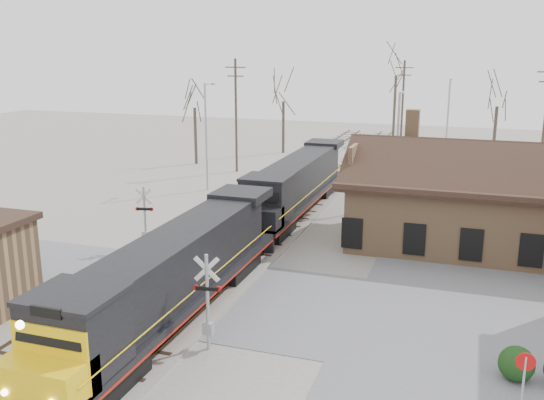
{
  "coord_description": "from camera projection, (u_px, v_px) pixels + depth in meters",
  "views": [
    {
      "loc": [
        11.75,
        -24.8,
        11.62
      ],
      "look_at": [
        0.33,
        9.0,
        2.59
      ],
      "focal_mm": 40.0,
      "sensor_mm": 36.0,
      "label": 1
    }
  ],
  "objects": [
    {
      "name": "track_main",
      "position": [
        295.0,
        214.0,
        43.04
      ],
      "size": [
        3.4,
        90.0,
        0.24
      ],
      "color": "#9A958B",
      "rests_on": "ground"
    },
    {
      "name": "road",
      "position": [
        206.0,
        294.0,
        29.27
      ],
      "size": [
        60.0,
        9.0,
        0.03
      ],
      "primitive_type": "cube",
      "color": "#5E5E63",
      "rests_on": "ground"
    },
    {
      "name": "utility_pole_b",
      "position": [
        402.0,
        105.0,
        67.39
      ],
      "size": [
        2.0,
        0.24,
        10.23
      ],
      "color": "#382D23",
      "rests_on": "ground"
    },
    {
      "name": "streetlight_a",
      "position": [
        207.0,
        131.0,
        49.63
      ],
      "size": [
        0.25,
        2.04,
        8.83
      ],
      "color": "#A5A8AD",
      "rests_on": "ground"
    },
    {
      "name": "utility_pole_a",
      "position": [
        236.0,
        114.0,
        56.93
      ],
      "size": [
        2.0,
        0.24,
        10.61
      ],
      "color": "#382D23",
      "rests_on": "ground"
    },
    {
      "name": "tree_a",
      "position": [
        194.0,
        98.0,
        60.55
      ],
      "size": [
        3.8,
        3.8,
        9.32
      ],
      "color": "#382D23",
      "rests_on": "ground"
    },
    {
      "name": "hedge_a",
      "position": [
        517.0,
        364.0,
        21.62
      ],
      "size": [
        1.28,
        1.28,
        1.28
      ],
      "primitive_type": "sphere",
      "color": "black",
      "rests_on": "ground"
    },
    {
      "name": "crossbuck_far",
      "position": [
        145.0,
        220.0,
        35.43
      ],
      "size": [
        1.07,
        0.34,
        3.79
      ],
      "rotation": [
        0.0,
        0.0,
        3.37
      ],
      "color": "#A5A8AD",
      "rests_on": "ground"
    },
    {
      "name": "tree_b",
      "position": [
        283.0,
        93.0,
        67.02
      ],
      "size": [
        3.84,
        3.84,
        9.42
      ],
      "color": "#382D23",
      "rests_on": "ground"
    },
    {
      "name": "crossbuck_near",
      "position": [
        208.0,
        305.0,
        23.56
      ],
      "size": [
        1.12,
        0.3,
        3.95
      ],
      "rotation": [
        0.0,
        0.0,
        0.17
      ],
      "color": "#A5A8AD",
      "rests_on": "ground"
    },
    {
      "name": "locomotive_lead",
      "position": [
        168.0,
        280.0,
        25.39
      ],
      "size": [
        2.76,
        18.5,
        4.1
      ],
      "color": "black",
      "rests_on": "ground"
    },
    {
      "name": "streetlight_c",
      "position": [
        448.0,
        119.0,
        58.35
      ],
      "size": [
        0.25,
        2.04,
        8.73
      ],
      "color": "#A5A8AD",
      "rests_on": "ground"
    },
    {
      "name": "depot",
      "position": [
        474.0,
        207.0,
        35.99
      ],
      "size": [
        15.2,
        9.31,
        7.9
      ],
      "color": "#A17953",
      "rests_on": "ground"
    },
    {
      "name": "track_siding",
      "position": [
        236.0,
        209.0,
        44.43
      ],
      "size": [
        3.4,
        90.0,
        0.24
      ],
      "color": "#9A958B",
      "rests_on": "ground"
    },
    {
      "name": "tree_d",
      "position": [
        498.0,
        97.0,
        60.14
      ],
      "size": [
        3.92,
        3.92,
        9.59
      ],
      "color": "#382D23",
      "rests_on": "ground"
    },
    {
      "name": "streetlight_b",
      "position": [
        398.0,
        143.0,
        44.36
      ],
      "size": [
        0.25,
        2.04,
        8.51
      ],
      "color": "#A5A8AD",
      "rests_on": "ground"
    },
    {
      "name": "do_not_enter_sign",
      "position": [
        525.0,
        371.0,
        19.5
      ],
      "size": [
        0.64,
        0.07,
        2.13
      ],
      "rotation": [
        0.0,
        0.0,
        0.05
      ],
      "color": "#A5A8AD",
      "rests_on": "ground"
    },
    {
      "name": "ground",
      "position": [
        206.0,
        295.0,
        29.28
      ],
      "size": [
        140.0,
        140.0,
        0.0
      ],
      "primitive_type": "plane",
      "color": "#9A958B",
      "rests_on": "ground"
    },
    {
      "name": "locomotive_trailing",
      "position": [
        295.0,
        186.0,
        42.63
      ],
      "size": [
        2.76,
        18.5,
        3.88
      ],
      "color": "black",
      "rests_on": "ground"
    },
    {
      "name": "tree_c",
      "position": [
        397.0,
        64.0,
        73.04
      ],
      "size": [
        5.51,
        5.51,
        13.49
      ],
      "color": "#382D23",
      "rests_on": "ground"
    }
  ]
}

